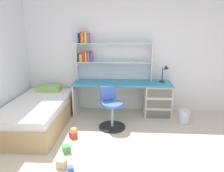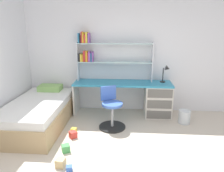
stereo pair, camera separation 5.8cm
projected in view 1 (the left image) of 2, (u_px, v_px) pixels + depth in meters
room_shell at (53, 64)px, 3.54m from camera, size 5.57×6.27×2.63m
desk at (148, 97)px, 4.72m from camera, size 2.13×0.57×0.74m
bookshelf_hutch at (102, 53)px, 4.68m from camera, size 1.66×0.22×1.07m
desk_lamp at (166, 71)px, 4.59m from camera, size 0.20×0.17×0.38m
swivel_chair at (112, 112)px, 4.14m from camera, size 0.52×0.52×0.80m
bed_platform at (38, 113)px, 4.22m from camera, size 1.06×1.98×0.63m
waste_bin at (184, 116)px, 4.39m from camera, size 0.24×0.24×0.27m
toy_block_yellow_0 at (74, 131)px, 3.96m from camera, size 0.11×0.11×0.10m
toy_block_natural_1 at (62, 163)px, 3.00m from camera, size 0.14×0.14×0.12m
toy_block_green_2 at (66, 149)px, 3.36m from camera, size 0.16×0.16×0.12m
toy_block_blue_3 at (71, 169)px, 2.91m from camera, size 0.10×0.10×0.08m
toy_block_red_4 at (73, 135)px, 3.79m from camera, size 0.16×0.16×0.12m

